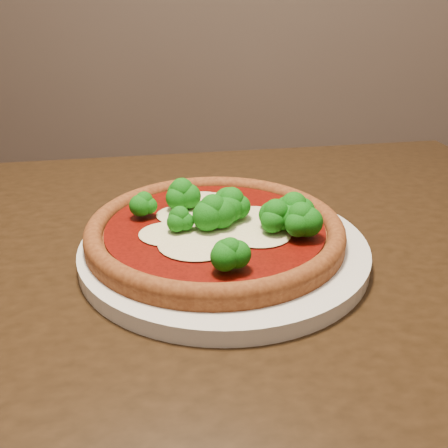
{
  "coord_description": "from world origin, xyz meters",
  "views": [
    {
      "loc": [
        0.17,
        -0.28,
        1.03
      ],
      "look_at": [
        0.12,
        0.21,
        0.79
      ],
      "focal_mm": 40.0,
      "sensor_mm": 36.0,
      "label": 1
    }
  ],
  "objects": [
    {
      "name": "dining_table",
      "position": [
        0.06,
        0.19,
        0.65
      ],
      "size": [
        1.29,
        1.05,
        0.75
      ],
      "rotation": [
        0.0,
        0.0,
        0.26
      ],
      "color": "black",
      "rests_on": "floor"
    },
    {
      "name": "pizza",
      "position": [
        0.11,
        0.22,
        0.78
      ],
      "size": [
        0.29,
        0.29,
        0.06
      ],
      "rotation": [
        0.0,
        0.0,
        0.25
      ],
      "color": "brown",
      "rests_on": "plate"
    },
    {
      "name": "plate",
      "position": [
        0.12,
        0.21,
        0.76
      ],
      "size": [
        0.32,
        0.32,
        0.02
      ],
      "primitive_type": "cylinder",
      "color": "silver",
      "rests_on": "dining_table"
    }
  ]
}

